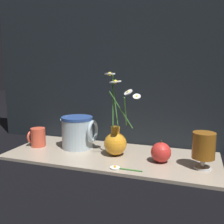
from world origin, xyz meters
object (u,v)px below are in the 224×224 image
at_px(yellow_mug, 37,137).
at_px(tea_glass, 204,146).
at_px(vase_with_flowers, 115,141).
at_px(ceramic_pitcher, 78,131).
at_px(orange_fruit, 161,152).

bearing_deg(yellow_mug, tea_glass, -2.57).
height_order(vase_with_flowers, tea_glass, vase_with_flowers).
distance_m(vase_with_flowers, ceramic_pitcher, 0.20).
relative_size(ceramic_pitcher, tea_glass, 1.25).
relative_size(yellow_mug, tea_glass, 0.64).
distance_m(vase_with_flowers, orange_fruit, 0.19).
distance_m(ceramic_pitcher, orange_fruit, 0.39).
bearing_deg(ceramic_pitcher, yellow_mug, -167.39).
relative_size(vase_with_flowers, yellow_mug, 4.02).
height_order(vase_with_flowers, yellow_mug, vase_with_flowers).
relative_size(yellow_mug, ceramic_pitcher, 0.51).
height_order(tea_glass, orange_fruit, tea_glass).
xyz_separation_m(yellow_mug, ceramic_pitcher, (0.19, 0.04, 0.04)).
bearing_deg(orange_fruit, ceramic_pitcher, 171.17).
height_order(ceramic_pitcher, orange_fruit, ceramic_pitcher).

